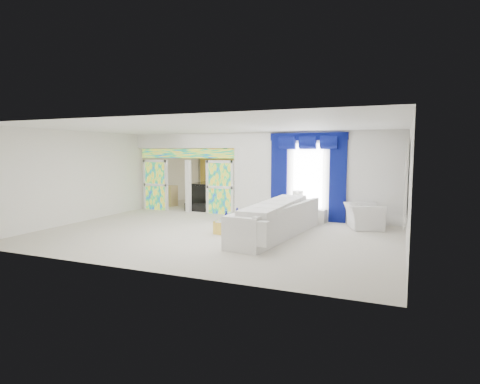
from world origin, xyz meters
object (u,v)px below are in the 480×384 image
at_px(white_sofa, 277,221).
at_px(armchair, 363,216).
at_px(coffee_table, 236,224).
at_px(grand_piano, 215,194).
at_px(console_table, 306,215).

bearing_deg(white_sofa, armchair, 50.58).
bearing_deg(coffee_table, grand_piano, 122.86).
relative_size(white_sofa, armchair, 3.73).
bearing_deg(grand_piano, console_table, -25.10).
distance_m(console_table, grand_piano, 5.04).
distance_m(coffee_table, armchair, 3.87).
distance_m(white_sofa, console_table, 2.57).
bearing_deg(white_sofa, console_table, 91.52).
bearing_deg(grand_piano, coffee_table, -55.64).
height_order(white_sofa, grand_piano, grand_piano).
bearing_deg(console_table, coffee_table, -125.14).
relative_size(white_sofa, grand_piano, 2.17).
distance_m(console_table, armchair, 1.95).
bearing_deg(console_table, armchair, -15.95).
xyz_separation_m(console_table, armchair, (1.87, -0.53, 0.16)).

